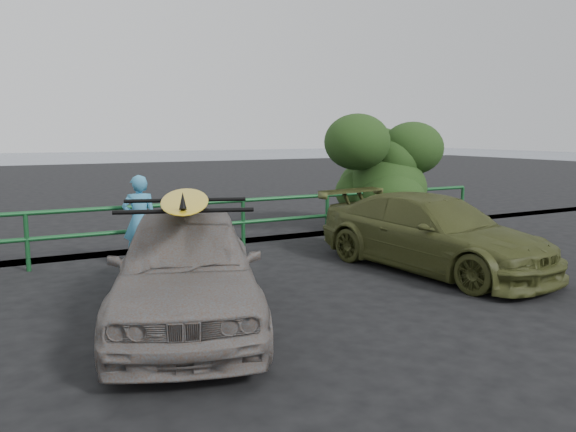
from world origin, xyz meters
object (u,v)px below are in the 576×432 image
guardrail (196,228)px  olive_vehicle (433,233)px  man (140,221)px  sedan (187,266)px  surfboard (185,200)px

guardrail → olive_vehicle: 4.48m
olive_vehicle → man: bearing=140.6°
guardrail → sedan: 4.09m
guardrail → olive_vehicle: size_ratio=3.16×
guardrail → olive_vehicle: bearing=-44.2°
sedan → guardrail: bearing=88.3°
guardrail → surfboard: (-1.40, -3.84, 1.03)m
guardrail → surfboard: surfboard is taller
olive_vehicle → sedan: bearing=179.9°
guardrail → sedan: sedan is taller
man → surfboard: man is taller
surfboard → man: bearing=104.9°
surfboard → sedan: bearing=134.9°
guardrail → man: (-1.20, -0.53, 0.29)m
guardrail → sedan: bearing=-110.0°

